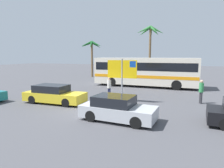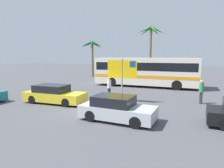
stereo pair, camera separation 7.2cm
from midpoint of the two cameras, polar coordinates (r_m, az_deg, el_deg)
The scene contains 9 objects.
ground at distance 13.15m, azimuth -5.67°, elevation -7.02°, with size 120.00×120.00×0.00m, color #4C4C51.
bus_front_coach at distance 22.38m, azimuth 9.32°, elevation 3.83°, with size 11.17×2.68×3.17m.
ferry_sign at distance 14.54m, azimuth 2.92°, elevation 3.78°, with size 2.20×0.14×3.20m.
car_yellow at distance 15.09m, azimuth -16.41°, elevation -2.86°, with size 4.53×1.80×1.32m.
car_silver at distance 10.66m, azimuth 1.28°, elevation -7.08°, with size 4.05×1.92×1.32m.
pedestrian_by_bus at distance 16.05m, azimuth -0.95°, elevation -0.52°, with size 0.32×0.32×1.72m.
pedestrian_near_sign at distance 15.59m, azimuth 24.06°, elevation -1.49°, with size 0.32×0.32×1.72m.
palm_tree_seaside at distance 32.27m, azimuth -5.96°, elevation 10.34°, with size 3.82×3.58×5.74m.
palm_tree_inland at distance 29.48m, azimuth 10.81°, elevation 13.49°, with size 3.93×3.94×7.60m.
Camera 1 is at (5.75, -11.32, 3.44)m, focal length 31.94 mm.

